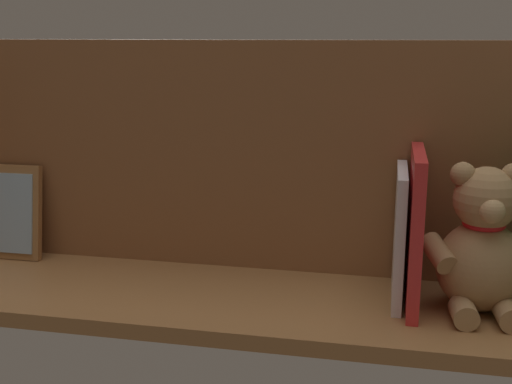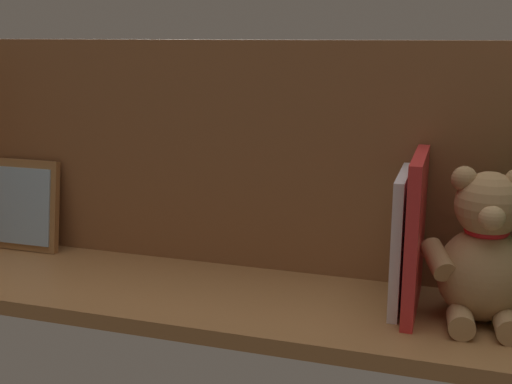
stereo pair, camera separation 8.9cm
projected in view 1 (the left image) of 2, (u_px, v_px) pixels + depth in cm
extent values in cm
cube|color=#9E6B3D|center=(256.00, 301.00, 92.84)|extent=(115.57, 26.12, 2.20)
cube|color=brown|center=(271.00, 158.00, 98.73)|extent=(115.57, 1.50, 35.01)
ellipsoid|color=tan|center=(480.00, 266.00, 85.97)|extent=(12.31, 11.20, 12.11)
sphere|color=tan|center=(486.00, 199.00, 83.80)|extent=(8.33, 8.33, 8.33)
sphere|color=tan|center=(463.00, 174.00, 83.44)|extent=(3.22, 3.22, 3.22)
sphere|color=tan|center=(492.00, 211.00, 80.54)|extent=(3.22, 3.22, 3.22)
cylinder|color=tan|center=(438.00, 253.00, 84.70)|extent=(5.06, 6.59, 4.48)
cylinder|color=tan|center=(508.00, 315.00, 81.73)|extent=(3.58, 4.79, 3.22)
cylinder|color=tan|center=(464.00, 313.00, 82.38)|extent=(3.58, 4.79, 3.22)
torus|color=red|center=(484.00, 224.00, 84.58)|extent=(5.96, 5.96, 0.95)
cube|color=red|center=(415.00, 229.00, 87.36)|extent=(1.59, 16.20, 20.94)
cube|color=silver|center=(399.00, 235.00, 89.11)|extent=(1.32, 13.99, 18.26)
cube|color=#9E6B3D|center=(5.00, 211.00, 106.61)|extent=(12.60, 3.71, 15.40)
cube|color=#99B7D1|center=(2.00, 213.00, 105.93)|extent=(10.59, 2.48, 12.83)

